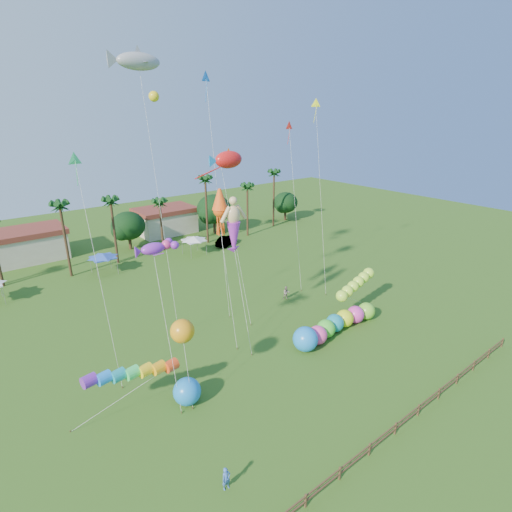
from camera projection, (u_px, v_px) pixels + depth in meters
ground at (331, 391)px, 32.97m from camera, size 160.00×160.00×0.00m
tree_line at (145, 223)px, 65.96m from camera, size 69.46×8.91×11.00m
buildings_row at (95, 235)px, 67.28m from camera, size 35.00×7.00×4.00m
tent_row at (104, 256)px, 55.27m from camera, size 31.00×4.00×0.60m
fence at (396, 427)px, 28.34m from camera, size 36.12×0.12×1.00m
car_b at (226, 240)px, 68.36m from camera, size 5.13×3.79×1.61m
spectator_a at (226, 479)px, 24.19m from camera, size 0.58×0.39×1.57m
spectator_b at (286, 293)px, 48.69m from camera, size 1.03×0.97×1.68m
caterpillar_inflatable at (333, 326)px, 40.91m from camera, size 11.91×2.81×2.43m
blue_ball at (187, 391)px, 31.22m from camera, size 2.20×2.20×2.20m
rainbow_tube at (151, 374)px, 30.19m from camera, size 9.35×1.77×3.50m
green_worm at (342, 296)px, 42.93m from camera, size 8.99×1.92×3.75m
orange_ball_kite at (182, 331)px, 29.91m from camera, size 2.27×2.49×7.14m
merman_kite at (234, 229)px, 37.20m from camera, size 2.24×4.71×13.97m
fish_kite at (229, 160)px, 40.72m from camera, size 4.85×5.44×18.04m
shark_kite at (139, 62)px, 36.27m from camera, size 5.52×6.52×26.97m
squid_kite at (220, 210)px, 37.74m from camera, size 2.03×4.84×15.05m
lobster_kite at (153, 249)px, 30.53m from camera, size 3.66×6.06×12.49m
delta_kite_red at (289, 129)px, 48.22m from camera, size 1.84×4.55×20.62m
delta_kite_yellow at (316, 108)px, 46.06m from camera, size 1.62×4.72×23.12m
delta_kite_green at (75, 164)px, 30.84m from camera, size 1.26×5.17×18.80m
delta_kite_blue at (206, 82)px, 39.28m from camera, size 1.38×4.13×25.49m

